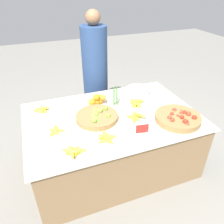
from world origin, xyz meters
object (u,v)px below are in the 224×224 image
object	(u,v)px
lime_bowl	(97,117)
price_sign	(142,129)
metal_bowl	(138,91)
vendor_person	(95,76)
tomato_basket	(178,118)

from	to	relation	value
lime_bowl	price_sign	size ratio (longest dim) A/B	3.55
lime_bowl	price_sign	xyz separation A→B (m)	(0.32, -0.36, 0.02)
lime_bowl	metal_bowl	xyz separation A→B (m)	(0.63, 0.34, 0.01)
lime_bowl	price_sign	world-z (taller)	lime_bowl
price_sign	vendor_person	size ratio (longest dim) A/B	0.08
tomato_basket	vendor_person	xyz separation A→B (m)	(-0.48, 1.25, 0.03)
price_sign	vendor_person	world-z (taller)	vendor_person
lime_bowl	price_sign	distance (m)	0.48
tomato_basket	vendor_person	bearing A→B (deg)	111.20
lime_bowl	metal_bowl	size ratio (longest dim) A/B	1.50
lime_bowl	tomato_basket	world-z (taller)	tomato_basket
lime_bowl	tomato_basket	bearing A→B (deg)	-22.19
metal_bowl	price_sign	world-z (taller)	price_sign
metal_bowl	vendor_person	xyz separation A→B (m)	(-0.36, 0.60, 0.02)
lime_bowl	tomato_basket	size ratio (longest dim) A/B	0.94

